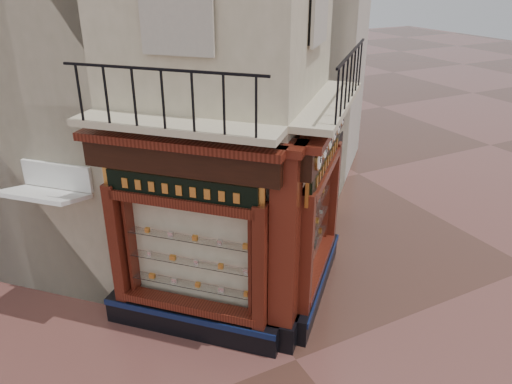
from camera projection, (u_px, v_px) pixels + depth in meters
ground at (296, 360)px, 9.04m from camera, size 80.00×80.00×0.00m
neighbour_left at (42, 9)px, 12.69m from camera, size 11.31×11.31×11.00m
neighbour_right at (221, 3)px, 14.76m from camera, size 11.31×11.31×11.00m
shopfront_left at (186, 244)px, 8.90m from camera, size 2.86×2.86×3.98m
shopfront_right at (318, 212)px, 10.08m from camera, size 2.86×2.86×3.98m
corner_pilaster at (284, 255)px, 8.64m from camera, size 0.85×0.85×3.98m
balcony at (258, 114)px, 8.49m from camera, size 5.94×2.97×1.03m
clock_a at (318, 159)px, 8.19m from camera, size 0.31×0.31×0.39m
clock_b at (324, 149)px, 8.63m from camera, size 0.28×0.28×0.35m
clock_c at (329, 140)px, 9.08m from camera, size 0.31×0.31×0.38m
clock_d at (334, 132)px, 9.49m from camera, size 0.28×0.28×0.35m
clock_e at (338, 125)px, 9.92m from camera, size 0.30×0.30×0.38m
clock_f at (342, 118)px, 10.36m from camera, size 0.25×0.25×0.31m
awning at (66, 313)px, 10.24m from camera, size 1.69×1.69×0.30m
signboard_left at (180, 189)px, 8.37m from camera, size 2.14×2.14×0.57m
signboard_right at (325, 160)px, 9.59m from camera, size 2.23×2.23×0.60m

